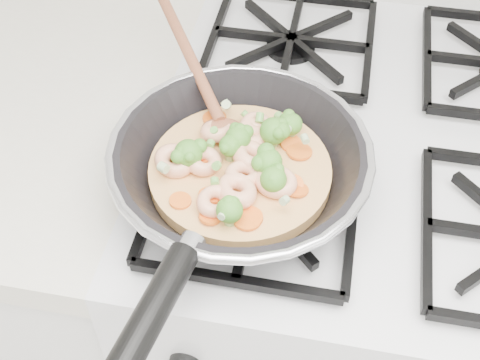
# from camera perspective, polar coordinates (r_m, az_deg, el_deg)

# --- Properties ---
(stove) EXTENTS (0.60, 0.60, 0.92)m
(stove) POSITION_cam_1_polar(r_m,az_deg,el_deg) (1.18, 9.53, -11.40)
(stove) COLOR silver
(stove) RESTS_ON ground
(skillet) EXTENTS (0.32, 0.58, 0.09)m
(skillet) POSITION_cam_1_polar(r_m,az_deg,el_deg) (0.70, -0.20, 1.24)
(skillet) COLOR black
(skillet) RESTS_ON stove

